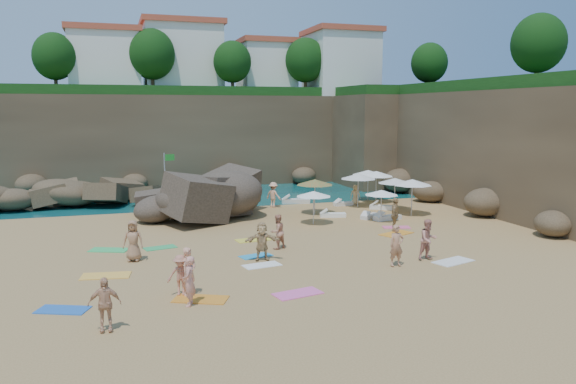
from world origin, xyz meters
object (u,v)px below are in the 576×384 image
object	(u,v)px
person_stand_5	(168,206)
person_stand_3	(395,215)
flag_pole	(167,173)
rock_outcrop	(203,217)
person_stand_1	(277,232)
parasol_2	(376,174)
parasol_0	(224,177)
lounger_0	(344,204)
person_stand_2	(273,195)
person_stand_0	(189,272)
person_stand_6	(189,281)
parasol_1	(358,176)
person_stand_4	(355,195)

from	to	relation	value
person_stand_5	person_stand_3	bearing A→B (deg)	-35.28
flag_pole	person_stand_3	xyz separation A→B (m)	(11.38, -11.57, -1.48)
person_stand_3	person_stand_5	size ratio (longest dim) A/B	1.05
rock_outcrop	person_stand_1	bearing A→B (deg)	-76.33
flag_pole	person_stand_3	distance (m)	16.30
parasol_2	person_stand_3	bearing A→B (deg)	-110.13
rock_outcrop	person_stand_1	xyz separation A→B (m)	(2.25, -9.25, 0.86)
parasol_2	person_stand_1	bearing A→B (deg)	-134.40
parasol_0	lounger_0	xyz separation A→B (m)	(8.46, -1.07, -2.08)
rock_outcrop	person_stand_3	distance (m)	12.22
flag_pole	rock_outcrop	bearing A→B (deg)	-66.11
person_stand_2	flag_pole	bearing A→B (deg)	36.87
person_stand_0	person_stand_5	size ratio (longest dim) A/B	0.98
person_stand_1	person_stand_6	size ratio (longest dim) A/B	0.97
rock_outcrop	lounger_0	bearing A→B (deg)	7.50
parasol_0	person_stand_5	distance (m)	5.10
flag_pole	person_stand_0	bearing A→B (deg)	-93.08
person_stand_3	person_stand_0	bearing A→B (deg)	155.11
flag_pole	parasol_0	xyz separation A→B (m)	(3.68, -1.62, -0.24)
parasol_1	person_stand_1	xyz separation A→B (m)	(-8.74, -9.76, -1.31)
person_stand_4	person_stand_5	distance (m)	13.40
person_stand_1	person_stand_4	bearing A→B (deg)	-154.82
parasol_1	parasol_2	xyz separation A→B (m)	(1.97, 1.18, -0.01)
flag_pole	lounger_0	bearing A→B (deg)	-12.48
flag_pole	parasol_0	world-z (taller)	flag_pole
person_stand_5	parasol_2	bearing A→B (deg)	3.83
parasol_0	lounger_0	size ratio (longest dim) A/B	1.60
parasol_1	person_stand_5	world-z (taller)	parasol_1
parasol_2	person_stand_0	world-z (taller)	parasol_2
parasol_1	person_stand_2	distance (m)	6.05
person_stand_3	person_stand_2	bearing A→B (deg)	58.33
person_stand_1	person_stand_4	xyz separation A→B (m)	(8.88, 10.50, -0.12)
person_stand_0	person_stand_2	world-z (taller)	person_stand_0
person_stand_4	flag_pole	bearing A→B (deg)	-173.95
parasol_1	person_stand_1	bearing A→B (deg)	-131.86
person_stand_0	person_stand_6	xyz separation A→B (m)	(-0.14, -1.08, -0.02)
parasol_2	person_stand_3	size ratio (longest dim) A/B	1.29
person_stand_2	person_stand_6	world-z (taller)	person_stand_2
parasol_1	person_stand_3	world-z (taller)	parasol_1
person_stand_2	lounger_0	bearing A→B (deg)	-135.42
person_stand_0	parasol_2	bearing A→B (deg)	3.61
rock_outcrop	person_stand_1	distance (m)	9.55
parasol_1	person_stand_2	xyz separation A→B (m)	(-5.71, 1.55, -1.28)
rock_outcrop	person_stand_0	bearing A→B (deg)	-100.66
person_stand_2	parasol_1	bearing A→B (deg)	-142.71
person_stand_6	person_stand_4	bearing A→B (deg)	157.18
parasol_2	lounger_0	bearing A→B (deg)	-172.73
parasol_0	parasol_1	distance (m)	9.30
rock_outcrop	person_stand_6	size ratio (longest dim) A/B	4.23
parasol_2	person_stand_5	xyz separation A→B (m)	(-15.13, -2.09, -1.23)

